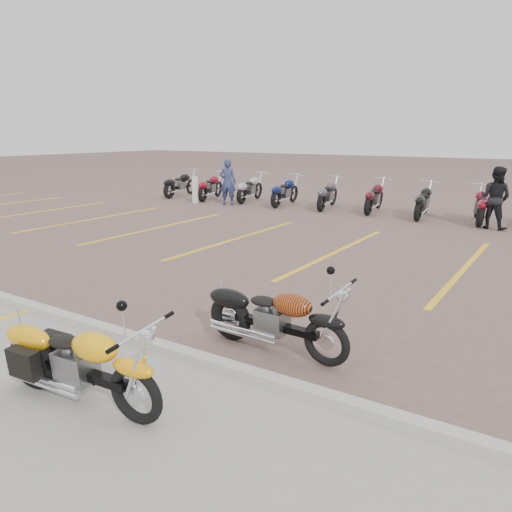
{
  "coord_description": "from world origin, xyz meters",
  "views": [
    {
      "loc": [
        4.4,
        -6.1,
        2.61
      ],
      "look_at": [
        0.33,
        0.18,
        0.75
      ],
      "focal_mm": 35.0,
      "sensor_mm": 36.0,
      "label": 1
    }
  ],
  "objects": [
    {
      "name": "yellow_cruiser",
      "position": [
        0.53,
        -3.32,
        0.41
      ],
      "size": [
        2.01,
        0.33,
        0.83
      ],
      "rotation": [
        0.07,
        0.0,
        0.07
      ],
      "color": "black",
      "rests_on": "ground"
    },
    {
      "name": "ground",
      "position": [
        0.0,
        0.0,
        0.0
      ],
      "size": [
        100.0,
        100.0,
        0.0
      ],
      "primitive_type": "plane",
      "color": "#735A52",
      "rests_on": "ground"
    },
    {
      "name": "bg_bike_row",
      "position": [
        -0.51,
        9.71,
        0.55
      ],
      "size": [
        19.14,
        2.08,
        1.1
      ],
      "color": "black",
      "rests_on": "ground"
    },
    {
      "name": "flame_cruiser",
      "position": [
        1.49,
        -1.24,
        0.4
      ],
      "size": [
        1.97,
        0.3,
        0.81
      ],
      "rotation": [
        0.08,
        0.0,
        -0.04
      ],
      "color": "black",
      "rests_on": "ground"
    },
    {
      "name": "parking_stripes",
      "position": [
        0.0,
        4.0,
        0.0
      ],
      "size": [
        38.0,
        5.5,
        0.01
      ],
      "primitive_type": null,
      "color": "yellow",
      "rests_on": "ground"
    },
    {
      "name": "curb",
      "position": [
        0.0,
        -2.0,
        0.06
      ],
      "size": [
        60.0,
        0.18,
        0.12
      ],
      "primitive_type": "cube",
      "color": "#ADAAA3",
      "rests_on": "ground"
    },
    {
      "name": "person_a",
      "position": [
        -6.45,
        8.73,
        0.83
      ],
      "size": [
        0.71,
        0.6,
        1.67
      ],
      "primitive_type": "imported",
      "rotation": [
        0.0,
        0.0,
        3.54
      ],
      "color": "navy",
      "rests_on": "ground"
    },
    {
      "name": "bollard",
      "position": [
        -7.77,
        8.45,
        0.5
      ],
      "size": [
        0.17,
        0.17,
        1.0
      ],
      "primitive_type": "cube",
      "rotation": [
        0.0,
        0.0,
        -0.13
      ],
      "color": "white",
      "rests_on": "ground"
    },
    {
      "name": "person_b",
      "position": [
        2.48,
        8.96,
        0.86
      ],
      "size": [
        0.98,
        0.85,
        1.71
      ],
      "primitive_type": "imported",
      "rotation": [
        0.0,
        0.0,
        2.87
      ],
      "color": "black",
      "rests_on": "ground"
    }
  ]
}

